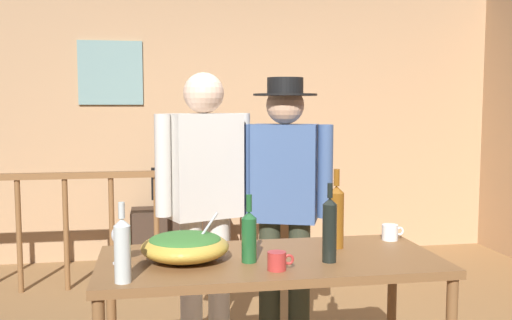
{
  "coord_description": "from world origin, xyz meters",
  "views": [
    {
      "loc": [
        -0.73,
        -3.14,
        1.51
      ],
      "look_at": [
        -0.21,
        -0.17,
        1.22
      ],
      "focal_mm": 40.8,
      "sensor_mm": 36.0,
      "label": 1
    }
  ],
  "objects_px": {
    "person_standing_left": "(204,191)",
    "flat_screen_tv": "(180,184)",
    "wine_glass": "(121,236)",
    "wine_bottle_clear": "(122,249)",
    "tv_console": "(180,237)",
    "serving_table": "(270,273)",
    "wine_bottle_green": "(249,235)",
    "wine_bottle_dark": "(330,229)",
    "person_standing_right": "(285,192)",
    "framed_picture": "(111,73)",
    "mug_white": "(390,232)",
    "wine_bottle_amber": "(336,215)",
    "mug_red": "(277,261)",
    "stair_railing": "(161,213)",
    "salad_bowl": "(185,245)"
  },
  "relations": [
    {
      "from": "tv_console",
      "to": "salad_bowl",
      "type": "relative_size",
      "value": 2.25
    },
    {
      "from": "person_standing_left",
      "to": "wine_bottle_green",
      "type": "bearing_deg",
      "value": 78.72
    },
    {
      "from": "wine_bottle_dark",
      "to": "person_standing_left",
      "type": "bearing_deg",
      "value": 119.5
    },
    {
      "from": "stair_railing",
      "to": "mug_red",
      "type": "distance_m",
      "value": 2.48
    },
    {
      "from": "wine_bottle_dark",
      "to": "person_standing_right",
      "type": "distance_m",
      "value": 0.87
    },
    {
      "from": "framed_picture",
      "to": "mug_white",
      "type": "distance_m",
      "value": 3.42
    },
    {
      "from": "wine_glass",
      "to": "person_standing_right",
      "type": "xyz_separation_m",
      "value": [
        0.92,
        0.73,
        0.07
      ]
    },
    {
      "from": "mug_white",
      "to": "person_standing_left",
      "type": "bearing_deg",
      "value": 151.33
    },
    {
      "from": "wine_glass",
      "to": "wine_bottle_clear",
      "type": "bearing_deg",
      "value": -85.4
    },
    {
      "from": "serving_table",
      "to": "person_standing_right",
      "type": "height_order",
      "value": "person_standing_right"
    },
    {
      "from": "framed_picture",
      "to": "person_standing_right",
      "type": "height_order",
      "value": "framed_picture"
    },
    {
      "from": "stair_railing",
      "to": "tv_console",
      "type": "height_order",
      "value": "stair_railing"
    },
    {
      "from": "wine_bottle_dark",
      "to": "stair_railing",
      "type": "bearing_deg",
      "value": 107.2
    },
    {
      "from": "tv_console",
      "to": "wine_bottle_green",
      "type": "distance_m",
      "value": 2.95
    },
    {
      "from": "wine_glass",
      "to": "wine_bottle_dark",
      "type": "bearing_deg",
      "value": -8.18
    },
    {
      "from": "mug_white",
      "to": "tv_console",
      "type": "bearing_deg",
      "value": 111.0
    },
    {
      "from": "stair_railing",
      "to": "salad_bowl",
      "type": "xyz_separation_m",
      "value": [
        0.08,
        -2.2,
        0.26
      ]
    },
    {
      "from": "wine_bottle_dark",
      "to": "mug_white",
      "type": "relative_size",
      "value": 3.0
    },
    {
      "from": "person_standing_right",
      "to": "flat_screen_tv",
      "type": "bearing_deg",
      "value": -54.79
    },
    {
      "from": "framed_picture",
      "to": "mug_white",
      "type": "xyz_separation_m",
      "value": [
        1.61,
        -2.86,
        -0.97
      ]
    },
    {
      "from": "mug_red",
      "to": "mug_white",
      "type": "xyz_separation_m",
      "value": [
        0.7,
        0.44,
        0.0
      ]
    },
    {
      "from": "stair_railing",
      "to": "person_standing_right",
      "type": "xyz_separation_m",
      "value": [
        0.71,
        -1.47,
        0.38
      ]
    },
    {
      "from": "serving_table",
      "to": "mug_white",
      "type": "relative_size",
      "value": 13.13
    },
    {
      "from": "flat_screen_tv",
      "to": "person_standing_right",
      "type": "bearing_deg",
      "value": -75.28
    },
    {
      "from": "wine_bottle_amber",
      "to": "mug_white",
      "type": "relative_size",
      "value": 3.28
    },
    {
      "from": "serving_table",
      "to": "wine_bottle_green",
      "type": "distance_m",
      "value": 0.24
    },
    {
      "from": "wine_bottle_amber",
      "to": "wine_bottle_clear",
      "type": "distance_m",
      "value": 1.09
    },
    {
      "from": "tv_console",
      "to": "wine_bottle_dark",
      "type": "distance_m",
      "value": 3.05
    },
    {
      "from": "framed_picture",
      "to": "wine_bottle_clear",
      "type": "height_order",
      "value": "framed_picture"
    },
    {
      "from": "flat_screen_tv",
      "to": "wine_glass",
      "type": "bearing_deg",
      "value": -97.9
    },
    {
      "from": "framed_picture",
      "to": "person_standing_left",
      "type": "distance_m",
      "value": 2.58
    },
    {
      "from": "tv_console",
      "to": "flat_screen_tv",
      "type": "bearing_deg",
      "value": -90.0
    },
    {
      "from": "serving_table",
      "to": "wine_glass",
      "type": "bearing_deg",
      "value": 179.09
    },
    {
      "from": "tv_console",
      "to": "flat_screen_tv",
      "type": "relative_size",
      "value": 1.73
    },
    {
      "from": "person_standing_left",
      "to": "flat_screen_tv",
      "type": "bearing_deg",
      "value": -108.92
    },
    {
      "from": "flat_screen_tv",
      "to": "serving_table",
      "type": "relative_size",
      "value": 0.33
    },
    {
      "from": "wine_bottle_green",
      "to": "flat_screen_tv",
      "type": "bearing_deg",
      "value": 93.75
    },
    {
      "from": "stair_railing",
      "to": "wine_bottle_green",
      "type": "bearing_deg",
      "value": -80.9
    },
    {
      "from": "wine_bottle_clear",
      "to": "person_standing_right",
      "type": "height_order",
      "value": "person_standing_right"
    },
    {
      "from": "tv_console",
      "to": "wine_bottle_dark",
      "type": "xyz_separation_m",
      "value": [
        0.54,
        -2.93,
        0.68
      ]
    },
    {
      "from": "wine_bottle_green",
      "to": "mug_white",
      "type": "height_order",
      "value": "wine_bottle_green"
    },
    {
      "from": "mug_white",
      "to": "wine_bottle_green",
      "type": "bearing_deg",
      "value": -159.7
    },
    {
      "from": "framed_picture",
      "to": "flat_screen_tv",
      "type": "relative_size",
      "value": 1.15
    },
    {
      "from": "wine_bottle_clear",
      "to": "mug_white",
      "type": "distance_m",
      "value": 1.44
    },
    {
      "from": "wine_glass",
      "to": "wine_bottle_amber",
      "type": "bearing_deg",
      "value": 6.22
    },
    {
      "from": "mug_white",
      "to": "serving_table",
      "type": "bearing_deg",
      "value": -161.46
    },
    {
      "from": "mug_red",
      "to": "framed_picture",
      "type": "bearing_deg",
      "value": 105.37
    },
    {
      "from": "person_standing_right",
      "to": "wine_bottle_amber",
      "type": "bearing_deg",
      "value": 121.53
    },
    {
      "from": "stair_railing",
      "to": "wine_bottle_clear",
      "type": "distance_m",
      "value": 2.52
    },
    {
      "from": "mug_red",
      "to": "person_standing_left",
      "type": "bearing_deg",
      "value": 103.57
    }
  ]
}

